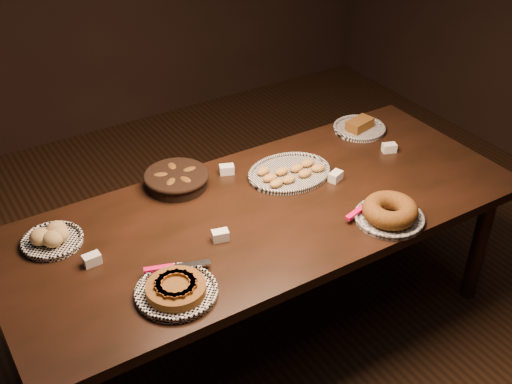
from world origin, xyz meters
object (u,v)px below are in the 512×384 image
buffet_table (265,222)px  bundt_cake_plate (390,213)px  apple_tart_plate (176,290)px  madeleine_platter (289,173)px

buffet_table → bundt_cake_plate: size_ratio=7.15×
bundt_cake_plate → apple_tart_plate: bearing=162.8°
madeleine_platter → apple_tart_plate: bearing=-160.2°
madeleine_platter → bundt_cake_plate: bearing=-82.1°
apple_tart_plate → madeleine_platter: (0.84, 0.47, -0.01)m
apple_tart_plate → madeleine_platter: size_ratio=0.84×
madeleine_platter → bundt_cake_plate: bundt_cake_plate is taller
buffet_table → apple_tart_plate: bearing=-153.5°
apple_tart_plate → buffet_table: bearing=42.5°
madeleine_platter → bundt_cake_plate: size_ratio=1.25×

